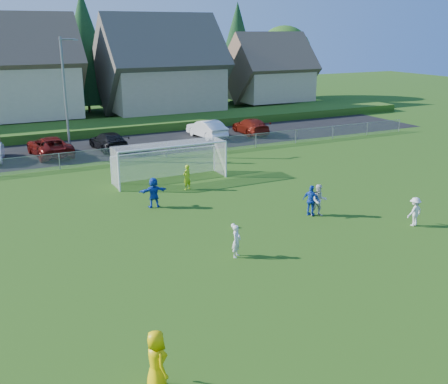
{
  "coord_description": "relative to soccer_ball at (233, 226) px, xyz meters",
  "views": [
    {
      "loc": [
        -11.68,
        -15.32,
        9.56
      ],
      "look_at": [
        0.0,
        8.0,
        1.4
      ],
      "focal_mm": 42.0,
      "sensor_mm": 36.0,
      "label": 1
    }
  ],
  "objects": [
    {
      "name": "ground",
      "position": [
        0.27,
        -6.42,
        -0.11
      ],
      "size": [
        160.0,
        160.0,
        0.0
      ],
      "primitive_type": "plane",
      "color": "#193D0C",
      "rests_on": "ground"
    },
    {
      "name": "asphalt_lot",
      "position": [
        0.27,
        21.08,
        -0.1
      ],
      "size": [
        60.0,
        60.0,
        0.0
      ],
      "primitive_type": "plane",
      "color": "black",
      "rests_on": "ground"
    },
    {
      "name": "grass_embankment",
      "position": [
        0.27,
        28.58,
        0.29
      ],
      "size": [
        70.0,
        6.0,
        0.8
      ],
      "primitive_type": "cube",
      "color": "#1E420F",
      "rests_on": "ground"
    },
    {
      "name": "soccer_ball",
      "position": [
        0.0,
        0.0,
        0.0
      ],
      "size": [
        0.22,
        0.22,
        0.22
      ],
      "primitive_type": "sphere",
      "color": "white",
      "rests_on": "ground"
    },
    {
      "name": "referee",
      "position": [
        -7.58,
        -10.0,
        0.8
      ],
      "size": [
        0.64,
        0.93,
        1.82
      ],
      "primitive_type": "imported",
      "rotation": [
        0.0,
        0.0,
        1.64
      ],
      "color": "#E5BE04",
      "rests_on": "ground"
    },
    {
      "name": "player_white_a",
      "position": [
        -1.48,
        -3.14,
        0.62
      ],
      "size": [
        0.63,
        0.62,
        1.47
      ],
      "primitive_type": "imported",
      "rotation": [
        0.0,
        0.0,
        0.74
      ],
      "color": "silver",
      "rests_on": "ground"
    },
    {
      "name": "player_white_b",
      "position": [
        4.87,
        -0.49,
        0.76
      ],
      "size": [
        1.02,
        0.9,
        1.74
      ],
      "primitive_type": "imported",
      "rotation": [
        0.0,
        0.0,
        -0.35
      ],
      "color": "silver",
      "rests_on": "ground"
    },
    {
      "name": "player_white_c",
      "position": [
        8.33,
        -3.8,
        0.63
      ],
      "size": [
        1.03,
        0.68,
        1.49
      ],
      "primitive_type": "imported",
      "rotation": [
        0.0,
        0.0,
        3.28
      ],
      "color": "silver",
      "rests_on": "ground"
    },
    {
      "name": "player_blue_a",
      "position": [
        4.55,
        -0.24,
        0.72
      ],
      "size": [
        0.83,
        1.05,
        1.66
      ],
      "primitive_type": "imported",
      "rotation": [
        0.0,
        0.0,
        2.08
      ],
      "color": "#123CAC",
      "rests_on": "ground"
    },
    {
      "name": "player_blue_b",
      "position": [
        -2.48,
        4.82,
        0.75
      ],
      "size": [
        1.62,
        0.61,
        1.71
      ],
      "primitive_type": "imported",
      "rotation": [
        0.0,
        0.0,
        3.08
      ],
      "color": "#123CAC",
      "rests_on": "ground"
    },
    {
      "name": "goalkeeper",
      "position": [
        0.47,
        7.08,
        0.68
      ],
      "size": [
        0.68,
        0.57,
        1.59
      ],
      "primitive_type": "imported",
      "rotation": [
        0.0,
        0.0,
        3.53
      ],
      "color": "#9DC417",
      "rests_on": "ground"
    },
    {
      "name": "car_c",
      "position": [
        -5.65,
        20.19,
        0.66
      ],
      "size": [
        3.14,
        5.76,
        1.53
      ],
      "primitive_type": "imported",
      "rotation": [
        0.0,
        0.0,
        3.25
      ],
      "color": "#5C0D0A",
      "rests_on": "ground"
    },
    {
      "name": "car_d",
      "position": [
        -0.97,
        20.27,
        0.61
      ],
      "size": [
        2.48,
        5.15,
        1.45
      ],
      "primitive_type": "imported",
      "rotation": [
        0.0,
        0.0,
        3.23
      ],
      "color": "black",
      "rests_on": "ground"
    },
    {
      "name": "car_f",
      "position": [
        8.38,
        21.3,
        0.69
      ],
      "size": [
        2.18,
        5.03,
        1.61
      ],
      "primitive_type": "imported",
      "rotation": [
        0.0,
        0.0,
        3.24
      ],
      "color": "white",
      "rests_on": "ground"
    },
    {
      "name": "car_g",
      "position": [
        12.83,
        21.02,
        0.62
      ],
      "size": [
        2.34,
        5.13,
        1.46
      ],
      "primitive_type": "imported",
      "rotation": [
        0.0,
        0.0,
        3.08
      ],
      "color": "#64140B",
      "rests_on": "ground"
    },
    {
      "name": "soccer_goal",
      "position": [
        0.27,
        9.63,
        1.52
      ],
      "size": [
        7.42,
        1.9,
        2.5
      ],
      "color": "white",
      "rests_on": "ground"
    },
    {
      "name": "chainlink_fence",
      "position": [
        0.27,
        15.58,
        0.52
      ],
      "size": [
        52.06,
        0.06,
        1.2
      ],
      "color": "gray",
      "rests_on": "ground"
    },
    {
      "name": "streetlight",
      "position": [
        -4.17,
        19.58,
        4.73
      ],
      "size": [
        1.38,
        0.18,
        9.0
      ],
      "color": "slate",
      "rests_on": "ground"
    },
    {
      "name": "houses_row",
      "position": [
        2.25,
        36.05,
        7.22
      ],
      "size": [
        53.9,
        11.45,
        13.27
      ],
      "color": "tan",
      "rests_on": "ground"
    },
    {
      "name": "tree_row",
      "position": [
        1.32,
        42.32,
        6.8
      ],
      "size": [
        65.98,
        12.36,
        13.8
      ],
      "color": "#382616",
      "rests_on": "ground"
    }
  ]
}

